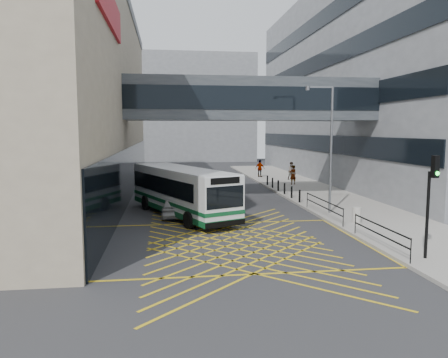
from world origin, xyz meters
name	(u,v)px	position (x,y,z in m)	size (l,w,h in m)	color
ground	(235,243)	(0.00, 0.00, 0.00)	(120.00, 120.00, 0.00)	#333335
building_right	(423,86)	(23.98, 24.00, 10.00)	(24.09, 44.00, 20.00)	gray
building_far	(172,109)	(-2.00, 60.00, 9.00)	(28.00, 16.00, 18.00)	gray
skybridge	(250,100)	(3.00, 12.00, 7.50)	(20.00, 4.10, 3.00)	#3D4247
pavement	(313,193)	(9.00, 15.00, 0.08)	(6.00, 54.00, 0.16)	#9C978E
box_junction	(235,243)	(0.00, 0.00, 0.00)	(12.00, 9.00, 0.01)	gold
bus	(181,190)	(-2.29, 7.08, 1.59)	(6.39, 10.69, 2.97)	silver
car_white	(175,206)	(-2.70, 6.85, 0.65)	(1.68, 4.11, 1.31)	#B8B8BA
car_dark	(183,188)	(-1.88, 14.18, 0.79)	(1.98, 5.06, 1.58)	#222328
car_silver	(205,191)	(-0.28, 12.68, 0.70)	(1.90, 4.50, 1.40)	gray
traffic_light	(431,192)	(7.20, -4.00, 2.87)	(0.34, 0.50, 4.16)	black
street_lamp	(328,142)	(6.73, 5.95, 4.59)	(1.77, 0.30, 7.77)	slate
litter_bin	(357,215)	(7.34, 2.97, 0.59)	(0.50, 0.50, 0.86)	#ADA89E
kerb_railings	(345,214)	(6.15, 1.78, 0.88)	(0.05, 12.54, 1.00)	black
bollards	(281,187)	(6.25, 15.00, 0.61)	(0.14, 10.14, 0.90)	black
pedestrian_a	(293,175)	(8.77, 20.15, 1.07)	(0.72, 0.52, 1.81)	gray
pedestrian_b	(292,171)	(9.81, 24.12, 1.07)	(0.89, 0.52, 1.83)	gray
pedestrian_c	(260,169)	(7.07, 27.07, 1.09)	(1.10, 0.53, 1.86)	gray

